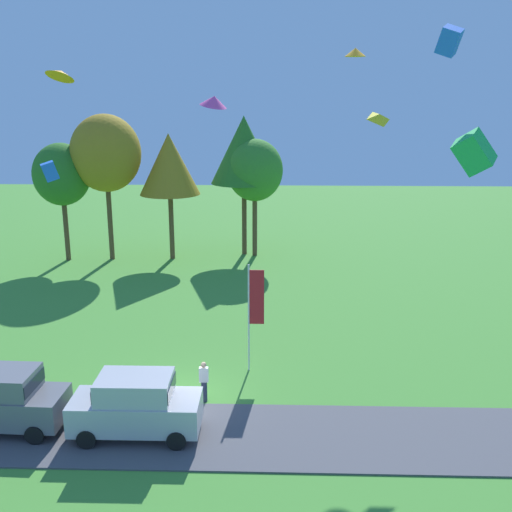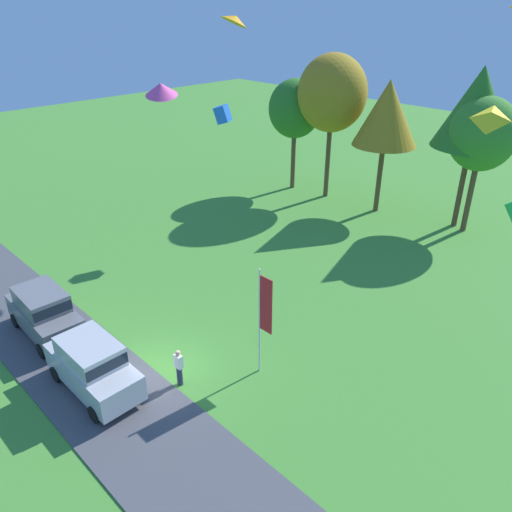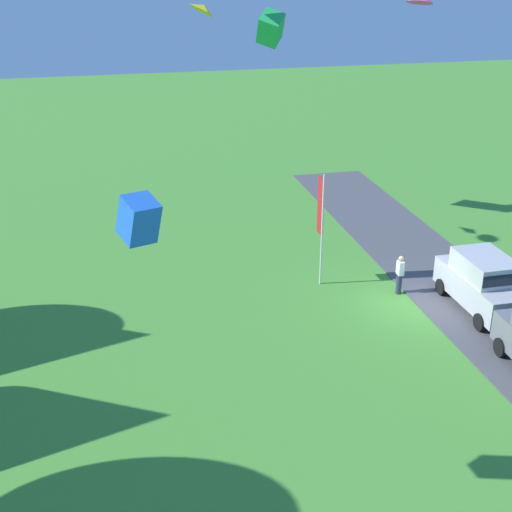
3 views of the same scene
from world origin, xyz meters
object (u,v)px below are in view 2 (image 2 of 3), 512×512
object	(u,v)px
car_suv_far_end	(92,364)
tree_far_right	(477,108)
tree_right_of_center	(483,135)
flag_banner	(264,311)
kite_delta_trailing_tail	(161,89)
car_suv_near_entrance	(44,311)
kite_delta_low_drifter	(235,19)
tree_lone_near	(295,109)
person_on_lawn	(179,367)
tree_left_of_center	(387,113)
tree_center_back	(332,94)
kite_box_mid_center	(223,114)
kite_diamond_near_flag	(490,117)

from	to	relation	value
car_suv_far_end	tree_far_right	bearing A→B (deg)	84.25
tree_right_of_center	flag_banner	bearing A→B (deg)	-88.22
tree_far_right	kite_delta_trailing_tail	distance (m)	23.68
tree_right_of_center	car_suv_near_entrance	bearing A→B (deg)	-108.46
flag_banner	kite_delta_low_drifter	distance (m)	16.84
tree_lone_near	tree_right_of_center	bearing A→B (deg)	7.33
tree_right_of_center	kite_delta_trailing_tail	world-z (taller)	kite_delta_trailing_tail
person_on_lawn	tree_left_of_center	size ratio (longest dim) A/B	0.18
tree_left_of_center	kite_delta_trailing_tail	bearing A→B (deg)	-75.88
car_suv_far_end	tree_center_back	bearing A→B (deg)	106.84
tree_right_of_center	kite_box_mid_center	bearing A→B (deg)	-133.00
car_suv_far_end	kite_box_mid_center	distance (m)	16.96
person_on_lawn	flag_banner	size ratio (longest dim) A/B	0.35
tree_center_back	kite_delta_low_drifter	world-z (taller)	kite_delta_low_drifter
flag_banner	kite_delta_trailing_tail	world-z (taller)	kite_delta_trailing_tail
person_on_lawn	tree_left_of_center	xyz separation A→B (m)	(-4.89, 21.69, 6.19)
tree_center_back	kite_diamond_near_flag	world-z (taller)	kite_diamond_near_flag
flag_banner	kite_box_mid_center	distance (m)	14.97
tree_far_right	flag_banner	bearing A→B (deg)	-85.95
car_suv_far_end	person_on_lawn	world-z (taller)	car_suv_far_end
tree_right_of_center	tree_lone_near	bearing A→B (deg)	-172.67
tree_right_of_center	kite_delta_low_drifter	bearing A→B (deg)	-131.14
tree_center_back	kite_box_mid_center	bearing A→B (deg)	-91.50
car_suv_far_end	tree_far_right	world-z (taller)	tree_far_right
tree_far_right	flag_banner	world-z (taller)	tree_far_right
kite_box_mid_center	person_on_lawn	bearing A→B (deg)	-48.99
car_suv_near_entrance	tree_lone_near	world-z (taller)	tree_lone_near
kite_delta_trailing_tail	kite_diamond_near_flag	world-z (taller)	kite_delta_trailing_tail
car_suv_near_entrance	car_suv_far_end	size ratio (longest dim) A/B	1.01
car_suv_near_entrance	kite_delta_low_drifter	xyz separation A→B (m)	(-1.62, 13.72, 11.72)
car_suv_near_entrance	kite_delta_low_drifter	bearing A→B (deg)	96.72
kite_box_mid_center	car_suv_near_entrance	bearing A→B (deg)	-79.25
tree_lone_near	kite_diamond_near_flag	xyz separation A→B (m)	(20.17, -14.41, 4.57)
car_suv_near_entrance	person_on_lawn	world-z (taller)	car_suv_near_entrance
car_suv_near_entrance	tree_center_back	bearing A→B (deg)	95.48
tree_left_of_center	tree_right_of_center	size ratio (longest dim) A/B	1.05
car_suv_near_entrance	tree_lone_near	size ratio (longest dim) A/B	0.54
tree_far_right	car_suv_far_end	bearing A→B (deg)	-95.75
car_suv_near_entrance	tree_left_of_center	world-z (taller)	tree_left_of_center
tree_lone_near	tree_left_of_center	size ratio (longest dim) A/B	0.93
tree_far_right	flag_banner	xyz separation A→B (m)	(1.44, -20.33, -4.86)
tree_right_of_center	tree_left_of_center	bearing A→B (deg)	-169.14
tree_lone_near	tree_center_back	bearing A→B (deg)	6.33
person_on_lawn	flag_banner	world-z (taller)	flag_banner
car_suv_far_end	kite_delta_low_drifter	size ratio (longest dim) A/B	2.99
tree_center_back	kite_box_mid_center	size ratio (longest dim) A/B	10.84
car_suv_near_entrance	flag_banner	size ratio (longest dim) A/B	0.95
tree_center_back	tree_left_of_center	size ratio (longest dim) A/B	1.15
kite_delta_low_drifter	car_suv_near_entrance	bearing A→B (deg)	-83.28
car_suv_far_end	kite_delta_trailing_tail	distance (m)	11.04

